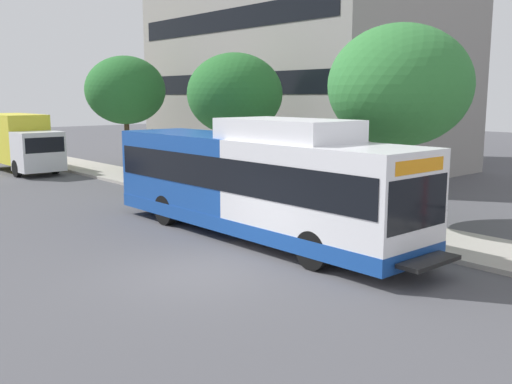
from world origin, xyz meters
TOP-DOWN VIEW (x-y plane):
  - ground_plane at (0.00, 8.00)m, footprint 120.00×120.00m
  - sidewalk_curb at (7.00, 6.00)m, footprint 3.00×56.00m
  - transit_bus at (3.52, 1.92)m, footprint 2.58×12.25m
  - street_tree_near_stop at (8.00, 0.00)m, footprint 4.60×4.60m
  - street_tree_mid_block at (8.18, 8.61)m, footprint 4.15×4.15m
  - street_tree_far_block at (7.70, 17.44)m, footprint 4.32×4.32m
  - box_truck_background at (3.66, 22.47)m, footprint 2.32×7.01m

SIDE VIEW (x-z plane):
  - ground_plane at x=0.00m, z-range 0.00..0.00m
  - sidewalk_curb at x=7.00m, z-range 0.00..0.14m
  - transit_bus at x=3.52m, z-range -0.12..3.53m
  - box_truck_background at x=3.66m, z-range 0.12..3.37m
  - street_tree_mid_block at x=8.18m, z-range 1.36..7.36m
  - street_tree_far_block at x=7.70m, z-range 1.44..7.73m
  - street_tree_near_stop at x=8.00m, z-range 1.39..7.83m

